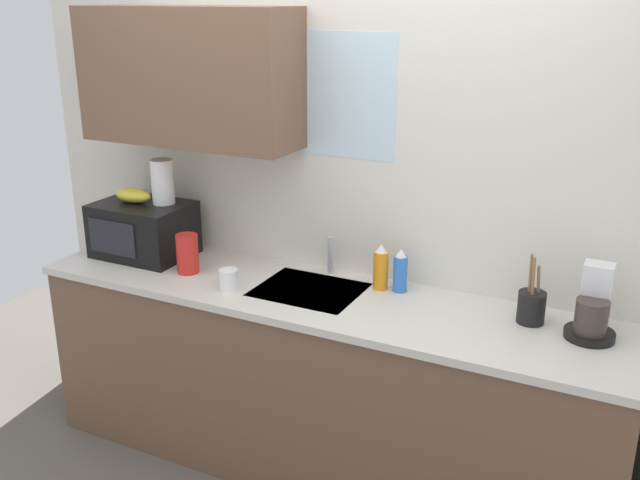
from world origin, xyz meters
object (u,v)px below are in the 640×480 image
at_px(cereal_canister, 187,254).
at_px(dish_soap_bottle_blue, 400,272).
at_px(coffee_maker, 593,310).
at_px(utensil_crock, 531,306).
at_px(paper_towel_roll, 163,182).
at_px(dish_soap_bottle_orange, 381,268).
at_px(banana_bunch, 133,195).
at_px(mug_white, 229,280).
at_px(microwave, 143,229).

bearing_deg(cereal_canister, dish_soap_bottle_blue, 13.59).
height_order(coffee_maker, utensil_crock, utensil_crock).
height_order(coffee_maker, dish_soap_bottle_blue, coffee_maker).
distance_m(paper_towel_roll, dish_soap_bottle_blue, 1.25).
bearing_deg(coffee_maker, dish_soap_bottle_orange, 175.96).
bearing_deg(dish_soap_bottle_blue, paper_towel_roll, -175.96).
distance_m(banana_bunch, paper_towel_roll, 0.18).
height_order(paper_towel_roll, coffee_maker, paper_towel_roll).
bearing_deg(dish_soap_bottle_blue, cereal_canister, -166.41).
height_order(coffee_maker, cereal_canister, coffee_maker).
xyz_separation_m(coffee_maker, utensil_crock, (-0.23, 0.01, -0.03)).
bearing_deg(dish_soap_bottle_orange, banana_bunch, -174.56).
xyz_separation_m(dish_soap_bottle_orange, utensil_crock, (0.67, -0.05, -0.03)).
height_order(paper_towel_roll, mug_white, paper_towel_roll).
bearing_deg(mug_white, coffee_maker, 9.41).
relative_size(cereal_canister, utensil_crock, 0.64).
relative_size(microwave, dish_soap_bottle_blue, 2.33).
xyz_separation_m(dish_soap_bottle_orange, mug_white, (-0.60, -0.31, -0.05)).
bearing_deg(coffee_maker, microwave, -178.39).
xyz_separation_m(banana_bunch, cereal_canister, (0.39, -0.10, -0.21)).
height_order(dish_soap_bottle_blue, mug_white, dish_soap_bottle_blue).
bearing_deg(mug_white, paper_towel_roll, 155.61).
height_order(coffee_maker, mug_white, coffee_maker).
bearing_deg(mug_white, dish_soap_bottle_blue, 25.38).
height_order(banana_bunch, utensil_crock, banana_bunch).
xyz_separation_m(paper_towel_roll, coffee_maker, (2.03, 0.01, -0.28)).
distance_m(coffee_maker, cereal_canister, 1.79).
height_order(microwave, paper_towel_roll, paper_towel_roll).
relative_size(microwave, dish_soap_bottle_orange, 2.19).
relative_size(dish_soap_bottle_blue, mug_white, 2.08).
relative_size(banana_bunch, cereal_canister, 1.07).
bearing_deg(mug_white, dish_soap_bottle_orange, 27.45).
bearing_deg(banana_bunch, dish_soap_bottle_blue, 5.68).
bearing_deg(banana_bunch, mug_white, -15.62).
xyz_separation_m(microwave, paper_towel_roll, (0.10, 0.05, 0.24)).
bearing_deg(utensil_crock, mug_white, -168.43).
height_order(banana_bunch, mug_white, banana_bunch).
height_order(microwave, mug_white, microwave).
bearing_deg(mug_white, banana_bunch, 164.38).
xyz_separation_m(dish_soap_bottle_blue, mug_white, (-0.69, -0.33, -0.04)).
height_order(coffee_maker, dish_soap_bottle_orange, coffee_maker).
height_order(paper_towel_roll, dish_soap_bottle_blue, paper_towel_roll).
bearing_deg(paper_towel_roll, dish_soap_bottle_blue, 4.04).
relative_size(coffee_maker, utensil_crock, 0.97).
xyz_separation_m(microwave, cereal_canister, (0.34, -0.10, -0.04)).
bearing_deg(mug_white, utensil_crock, 11.57).
relative_size(paper_towel_roll, coffee_maker, 0.79).
bearing_deg(paper_towel_roll, utensil_crock, 0.63).
distance_m(dish_soap_bottle_blue, utensil_crock, 0.59).
relative_size(microwave, paper_towel_roll, 2.09).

